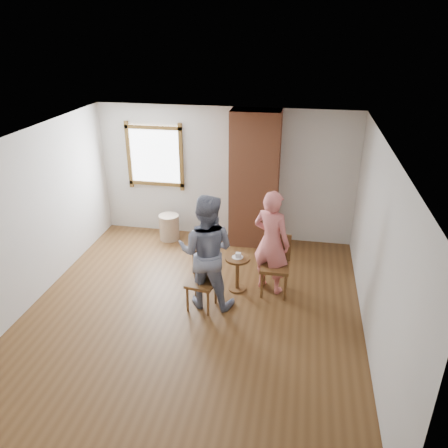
{
  "coord_description": "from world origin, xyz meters",
  "views": [
    {
      "loc": [
        1.46,
        -5.22,
        3.98
      ],
      "look_at": [
        0.34,
        0.8,
        1.15
      ],
      "focal_mm": 35.0,
      "sensor_mm": 36.0,
      "label": 1
    }
  ],
  "objects_px": {
    "dining_chair_left": "(203,277)",
    "person_pink": "(271,242)",
    "side_table": "(237,268)",
    "stoneware_crock": "(169,227)",
    "dining_chair_right": "(276,261)",
    "man": "(206,252)"
  },
  "relations": [
    {
      "from": "dining_chair_right",
      "to": "person_pink",
      "type": "xyz_separation_m",
      "value": [
        -0.09,
        0.03,
        0.32
      ]
    },
    {
      "from": "dining_chair_right",
      "to": "man",
      "type": "bearing_deg",
      "value": -151.46
    },
    {
      "from": "dining_chair_left",
      "to": "person_pink",
      "type": "relative_size",
      "value": 0.51
    },
    {
      "from": "stoneware_crock",
      "to": "dining_chair_right",
      "type": "xyz_separation_m",
      "value": [
        2.23,
        -1.49,
        0.28
      ]
    },
    {
      "from": "dining_chair_left",
      "to": "side_table",
      "type": "bearing_deg",
      "value": 57.53
    },
    {
      "from": "stoneware_crock",
      "to": "side_table",
      "type": "height_order",
      "value": "side_table"
    },
    {
      "from": "person_pink",
      "to": "stoneware_crock",
      "type": "bearing_deg",
      "value": -8.96
    },
    {
      "from": "man",
      "to": "person_pink",
      "type": "distance_m",
      "value": 1.08
    },
    {
      "from": "dining_chair_left",
      "to": "dining_chair_right",
      "type": "height_order",
      "value": "dining_chair_right"
    },
    {
      "from": "dining_chair_left",
      "to": "dining_chair_right",
      "type": "xyz_separation_m",
      "value": [
        1.04,
        0.61,
        0.05
      ]
    },
    {
      "from": "stoneware_crock",
      "to": "person_pink",
      "type": "bearing_deg",
      "value": -34.25
    },
    {
      "from": "stoneware_crock",
      "to": "dining_chair_left",
      "type": "distance_m",
      "value": 2.42
    },
    {
      "from": "dining_chair_left",
      "to": "side_table",
      "type": "relative_size",
      "value": 1.46
    },
    {
      "from": "stoneware_crock",
      "to": "dining_chair_left",
      "type": "height_order",
      "value": "dining_chair_left"
    },
    {
      "from": "man",
      "to": "side_table",
      "type": "bearing_deg",
      "value": -129.51
    },
    {
      "from": "side_table",
      "to": "man",
      "type": "xyz_separation_m",
      "value": [
        -0.4,
        -0.45,
        0.5
      ]
    },
    {
      "from": "side_table",
      "to": "person_pink",
      "type": "bearing_deg",
      "value": 13.75
    },
    {
      "from": "stoneware_crock",
      "to": "dining_chair_left",
      "type": "xyz_separation_m",
      "value": [
        1.19,
        -2.1,
        0.23
      ]
    },
    {
      "from": "stoneware_crock",
      "to": "dining_chair_left",
      "type": "bearing_deg",
      "value": -60.5
    },
    {
      "from": "dining_chair_right",
      "to": "side_table",
      "type": "relative_size",
      "value": 1.6
    },
    {
      "from": "dining_chair_left",
      "to": "person_pink",
      "type": "distance_m",
      "value": 1.21
    },
    {
      "from": "side_table",
      "to": "dining_chair_left",
      "type": "bearing_deg",
      "value": -130.99
    }
  ]
}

